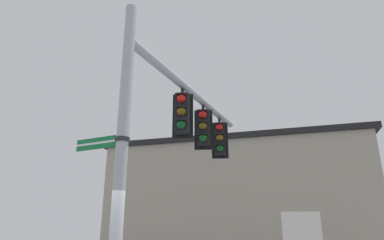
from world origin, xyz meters
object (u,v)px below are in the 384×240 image
traffic_light_nearest_pole (182,113)px  traffic_light_mid_inner (203,127)px  traffic_light_mid_outer (220,139)px  street_name_sign (108,142)px

traffic_light_nearest_pole → traffic_light_mid_inner: 1.35m
traffic_light_mid_outer → street_name_sign: (2.05, 4.63, -1.28)m
traffic_light_nearest_pole → traffic_light_mid_outer: (-0.93, -2.53, 0.00)m
traffic_light_mid_inner → street_name_sign: traffic_light_mid_inner is taller
street_name_sign → traffic_light_nearest_pole: bearing=-118.1°
traffic_light_nearest_pole → traffic_light_mid_outer: size_ratio=1.00×
traffic_light_nearest_pole → traffic_light_mid_inner: same height
traffic_light_nearest_pole → street_name_sign: 2.70m
traffic_light_nearest_pole → traffic_light_mid_inner: bearing=-110.1°
traffic_light_mid_outer → street_name_sign: size_ratio=1.13×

